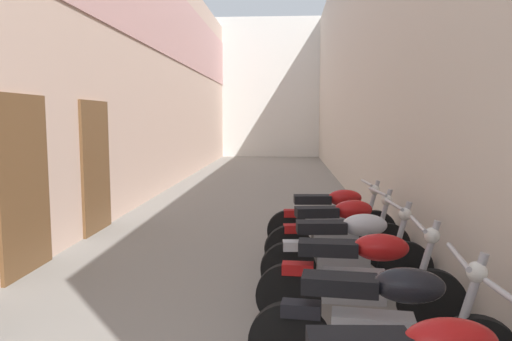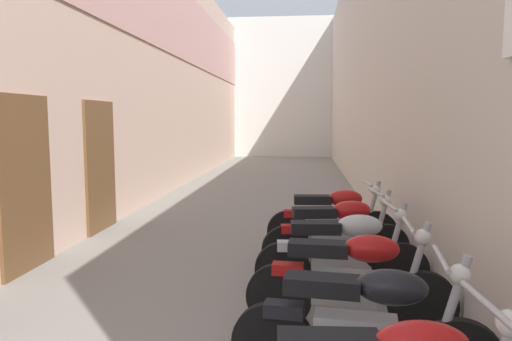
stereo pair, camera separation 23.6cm
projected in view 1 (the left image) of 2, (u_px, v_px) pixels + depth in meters
ground_plane at (248, 209)px, 10.13m from camera, size 39.97×39.97×0.00m
building_left at (150, 66)px, 11.87m from camera, size 0.45×23.97×6.38m
building_right at (361, 58)px, 11.58m from camera, size 0.45×23.97×6.75m
building_far_end at (271, 89)px, 24.63m from camera, size 7.82×2.00×6.87m
motorcycle_third at (382, 323)px, 3.29m from camera, size 1.85×0.58×1.04m
motorcycle_fourth at (360, 278)px, 4.23m from camera, size 1.85×0.58×1.04m
motorcycle_fifth at (348, 251)px, 5.08m from camera, size 1.85×0.58×1.04m
motorcycle_sixth at (339, 232)px, 5.92m from camera, size 1.84×0.58×1.04m
motorcycle_seventh at (332, 217)px, 6.82m from camera, size 1.85×0.58×1.04m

